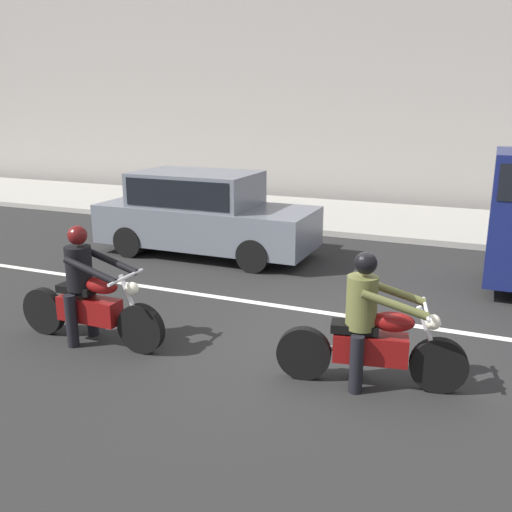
% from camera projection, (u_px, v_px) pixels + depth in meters
% --- Properties ---
extents(ground_plane, '(80.00, 80.00, 0.00)m').
position_uv_depth(ground_plane, '(341.00, 340.00, 7.47)').
color(ground_plane, black).
extents(sidewalk_slab, '(40.00, 4.40, 0.14)m').
position_uv_depth(sidewalk_slab, '(418.00, 222.00, 14.55)').
color(sidewalk_slab, '#99968E').
rests_on(sidewalk_slab, ground_plane).
extents(building_facade, '(40.00, 1.40, 10.00)m').
position_uv_depth(building_facade, '(446.00, 35.00, 16.27)').
color(building_facade, gray).
rests_on(building_facade, ground_plane).
extents(lane_marking_stripe, '(18.00, 0.14, 0.01)m').
position_uv_depth(lane_marking_stripe, '(377.00, 320.00, 8.15)').
color(lane_marking_stripe, silver).
rests_on(lane_marking_stripe, ground_plane).
extents(motorcycle_with_rider_black_leather, '(2.23, 0.70, 1.58)m').
position_uv_depth(motorcycle_with_rider_black_leather, '(88.00, 296.00, 7.25)').
color(motorcycle_with_rider_black_leather, black).
rests_on(motorcycle_with_rider_black_leather, ground_plane).
extents(motorcycle_with_rider_olive, '(2.09, 0.76, 1.55)m').
position_uv_depth(motorcycle_with_rider_olive, '(370.00, 333.00, 6.13)').
color(motorcycle_with_rider_olive, black).
rests_on(motorcycle_with_rider_olive, ground_plane).
extents(parked_sedan_slate_gray, '(4.50, 1.82, 1.72)m').
position_uv_depth(parked_sedan_slate_gray, '(203.00, 213.00, 11.53)').
color(parked_sedan_slate_gray, slate).
rests_on(parked_sedan_slate_gray, ground_plane).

